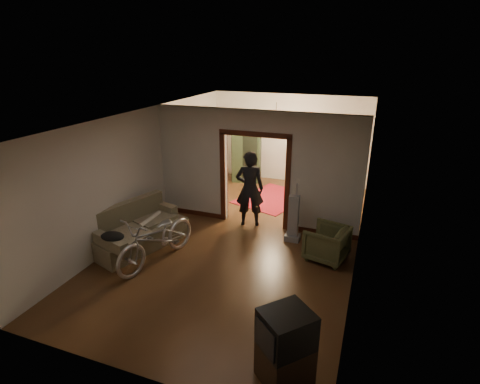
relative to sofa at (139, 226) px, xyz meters
The scene contains 24 objects.
floor 2.40m from the sofa, 31.44° to the left, with size 5.00×8.50×0.01m, color #3A2212.
ceiling 3.30m from the sofa, 31.44° to the left, with size 5.00×8.50×0.01m, color white.
wall_back 5.90m from the sofa, 69.90° to the left, with size 5.00×0.02×2.80m, color beige.
wall_left 1.61m from the sofa, 112.03° to the left, with size 0.02×8.50×2.80m, color beige.
wall_right 4.76m from the sofa, 15.22° to the left, with size 0.02×8.50×2.80m, color beige.
partition_wall 2.96m from the sofa, 44.59° to the left, with size 5.00×0.14×2.80m, color beige.
door_casing 2.88m from the sofa, 44.59° to the left, with size 1.74×0.20×2.32m, color #3A170D.
far_window 6.17m from the sofa, 63.55° to the left, with size 0.98×0.06×1.28m, color black.
chandelier 4.63m from the sofa, 61.72° to the left, with size 0.24×0.24×0.24m, color #FFE0A5.
light_switch 3.68m from the sofa, 31.89° to the left, with size 0.08×0.01×0.12m, color silver.
sofa is the anchor object (origin of this frame).
rolled_paper 0.32m from the sofa, 71.57° to the left, with size 0.10×0.10×0.77m, color beige.
jacket 0.93m from the sofa, 86.86° to the right, with size 0.48×0.36×0.14m, color black.
bicycle 0.87m from the sofa, 31.16° to the right, with size 0.71×2.03×1.07m, color silver.
armchair 4.01m from the sofa, 12.36° to the left, with size 0.77×0.79×0.72m, color #4B4E2C.
tv_stand 4.54m from the sofa, 31.98° to the right, with size 0.61×0.55×0.55m, color black.
crt_tv 4.55m from the sofa, 31.98° to the right, with size 0.61×0.54×0.52m, color black.
vacuum 3.40m from the sofa, 24.51° to the left, with size 0.33×0.27×1.09m, color gray.
person 2.71m from the sofa, 44.36° to the left, with size 0.68×0.45×1.86m, color black.
oriental_rug 4.24m from the sofa, 62.00° to the left, with size 1.56×2.05×0.02m, color maroon.
locker 5.02m from the sofa, 81.35° to the left, with size 0.90×0.50×1.79m, color #273721.
globe 5.21m from the sofa, 81.35° to the left, with size 0.29×0.29×0.29m, color #1E5972.
desk 5.93m from the sofa, 58.28° to the left, with size 0.92×0.52×0.68m, color black.
desk_chair 5.36m from the sofa, 61.07° to the left, with size 0.39×0.39×0.89m, color black.
Camera 1 is at (2.59, -7.33, 4.05)m, focal length 28.00 mm.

